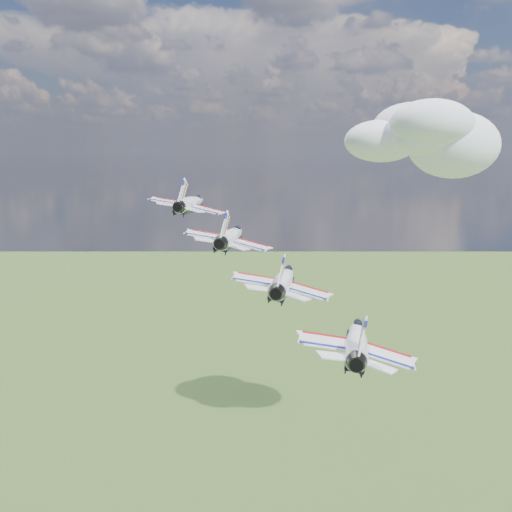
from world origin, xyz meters
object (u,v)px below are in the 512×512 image
(jet_1, at_px, (232,236))
(jet_3, at_px, (357,339))
(jet_0, at_px, (191,203))
(jet_2, at_px, (284,279))

(jet_1, xyz_separation_m, jet_3, (17.72, -18.52, -6.33))
(jet_0, height_order, jet_2, jet_0)
(jet_0, distance_m, jet_2, 26.40)
(jet_3, bearing_deg, jet_1, 126.79)
(jet_0, height_order, jet_3, jet_0)
(jet_0, xyz_separation_m, jet_3, (26.59, -27.77, -9.49))
(jet_0, bearing_deg, jet_2, -53.21)
(jet_3, bearing_deg, jet_0, 126.79)
(jet_0, height_order, jet_1, jet_0)
(jet_2, bearing_deg, jet_3, -53.21)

